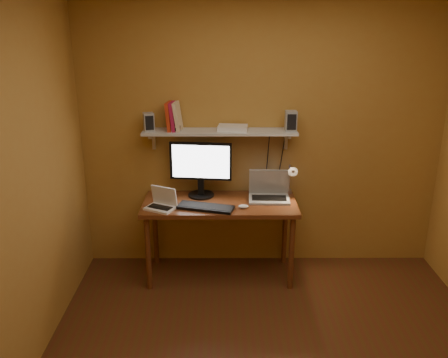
{
  "coord_description": "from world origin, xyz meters",
  "views": [
    {
      "loc": [
        -0.37,
        -2.73,
        2.37
      ],
      "look_at": [
        -0.36,
        1.18,
        1.01
      ],
      "focal_mm": 38.0,
      "sensor_mm": 36.0,
      "label": 1
    }
  ],
  "objects_px": {
    "desk": "(220,211)",
    "shelf_camera": "(176,129)",
    "speaker_right": "(291,121)",
    "keyboard": "(206,207)",
    "wall_shelf": "(220,132)",
    "mouse": "(243,206)",
    "monitor": "(201,167)",
    "desk_lamp": "(291,176)",
    "router": "(233,128)",
    "speaker_left": "(149,122)",
    "laptop": "(269,191)",
    "netbook": "(162,202)"
  },
  "relations": [
    {
      "from": "desk",
      "to": "shelf_camera",
      "type": "xyz_separation_m",
      "value": [
        -0.39,
        0.13,
        0.74
      ]
    },
    {
      "from": "speaker_right",
      "to": "keyboard",
      "type": "bearing_deg",
      "value": -157.35
    },
    {
      "from": "wall_shelf",
      "to": "mouse",
      "type": "distance_m",
      "value": 0.71
    },
    {
      "from": "keyboard",
      "to": "monitor",
      "type": "bearing_deg",
      "value": 115.27
    },
    {
      "from": "desk_lamp",
      "to": "shelf_camera",
      "type": "distance_m",
      "value": 1.14
    },
    {
      "from": "router",
      "to": "speaker_left",
      "type": "bearing_deg",
      "value": -178.83
    },
    {
      "from": "keyboard",
      "to": "mouse",
      "type": "height_order",
      "value": "mouse"
    },
    {
      "from": "wall_shelf",
      "to": "speaker_left",
      "type": "xyz_separation_m",
      "value": [
        -0.64,
        -0.01,
        0.1
      ]
    },
    {
      "from": "desk_lamp",
      "to": "router",
      "type": "bearing_deg",
      "value": 172.52
    },
    {
      "from": "monitor",
      "to": "router",
      "type": "xyz_separation_m",
      "value": [
        0.3,
        0.04,
        0.36
      ]
    },
    {
      "from": "router",
      "to": "speaker_right",
      "type": "bearing_deg",
      "value": -1.89
    },
    {
      "from": "laptop",
      "to": "speaker_right",
      "type": "relative_size",
      "value": 2.12
    },
    {
      "from": "netbook",
      "to": "mouse",
      "type": "distance_m",
      "value": 0.72
    },
    {
      "from": "desk",
      "to": "speaker_left",
      "type": "bearing_deg",
      "value": 164.15
    },
    {
      "from": "monitor",
      "to": "netbook",
      "type": "bearing_deg",
      "value": -131.79
    },
    {
      "from": "speaker_left",
      "to": "speaker_right",
      "type": "height_order",
      "value": "speaker_right"
    },
    {
      "from": "monitor",
      "to": "speaker_left",
      "type": "relative_size",
      "value": 3.53
    },
    {
      "from": "netbook",
      "to": "keyboard",
      "type": "height_order",
      "value": "netbook"
    },
    {
      "from": "wall_shelf",
      "to": "speaker_right",
      "type": "relative_size",
      "value": 7.75
    },
    {
      "from": "netbook",
      "to": "desk_lamp",
      "type": "height_order",
      "value": "desk_lamp"
    },
    {
      "from": "laptop",
      "to": "desk_lamp",
      "type": "xyz_separation_m",
      "value": [
        0.2,
        0.03,
        0.14
      ]
    },
    {
      "from": "laptop",
      "to": "desk_lamp",
      "type": "distance_m",
      "value": 0.25
    },
    {
      "from": "laptop",
      "to": "router",
      "type": "bearing_deg",
      "value": 165.87
    },
    {
      "from": "laptop",
      "to": "keyboard",
      "type": "relative_size",
      "value": 0.78
    },
    {
      "from": "monitor",
      "to": "mouse",
      "type": "xyz_separation_m",
      "value": [
        0.39,
        -0.3,
        -0.27
      ]
    },
    {
      "from": "desk_lamp",
      "to": "wall_shelf",
      "type": "bearing_deg",
      "value": 174.12
    },
    {
      "from": "desk",
      "to": "keyboard",
      "type": "bearing_deg",
      "value": -129.18
    },
    {
      "from": "monitor",
      "to": "speaker_right",
      "type": "bearing_deg",
      "value": 7.69
    },
    {
      "from": "desk",
      "to": "desk_lamp",
      "type": "height_order",
      "value": "desk_lamp"
    },
    {
      "from": "netbook",
      "to": "shelf_camera",
      "type": "height_order",
      "value": "shelf_camera"
    },
    {
      "from": "monitor",
      "to": "speaker_right",
      "type": "distance_m",
      "value": 0.92
    },
    {
      "from": "shelf_camera",
      "to": "laptop",
      "type": "bearing_deg",
      "value": -2.5
    },
    {
      "from": "speaker_left",
      "to": "desk",
      "type": "bearing_deg",
      "value": -33.49
    },
    {
      "from": "monitor",
      "to": "desk_lamp",
      "type": "bearing_deg",
      "value": 3.97
    },
    {
      "from": "speaker_left",
      "to": "laptop",
      "type": "bearing_deg",
      "value": -22.17
    },
    {
      "from": "mouse",
      "to": "desk",
      "type": "bearing_deg",
      "value": 144.85
    },
    {
      "from": "laptop",
      "to": "speaker_left",
      "type": "distance_m",
      "value": 1.27
    },
    {
      "from": "desk",
      "to": "speaker_left",
      "type": "distance_m",
      "value": 1.03
    },
    {
      "from": "monitor",
      "to": "speaker_left",
      "type": "xyz_separation_m",
      "value": [
        -0.46,
        0.02,
        0.42
      ]
    },
    {
      "from": "mouse",
      "to": "speaker_right",
      "type": "height_order",
      "value": "speaker_right"
    },
    {
      "from": "desk_lamp",
      "to": "speaker_right",
      "type": "relative_size",
      "value": 2.08
    },
    {
      "from": "shelf_camera",
      "to": "desk_lamp",
      "type": "bearing_deg",
      "value": -0.32
    },
    {
      "from": "keyboard",
      "to": "netbook",
      "type": "bearing_deg",
      "value": -166.6
    },
    {
      "from": "monitor",
      "to": "desk_lamp",
      "type": "height_order",
      "value": "monitor"
    },
    {
      "from": "wall_shelf",
      "to": "mouse",
      "type": "height_order",
      "value": "wall_shelf"
    },
    {
      "from": "laptop",
      "to": "netbook",
      "type": "bearing_deg",
      "value": -163.75
    },
    {
      "from": "shelf_camera",
      "to": "speaker_left",
      "type": "bearing_deg",
      "value": 168.64
    },
    {
      "from": "keyboard",
      "to": "shelf_camera",
      "type": "xyz_separation_m",
      "value": [
        -0.27,
        0.28,
        0.64
      ]
    },
    {
      "from": "netbook",
      "to": "mouse",
      "type": "xyz_separation_m",
      "value": [
        0.72,
        -0.01,
        -0.04
      ]
    },
    {
      "from": "keyboard",
      "to": "desk_lamp",
      "type": "distance_m",
      "value": 0.86
    }
  ]
}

